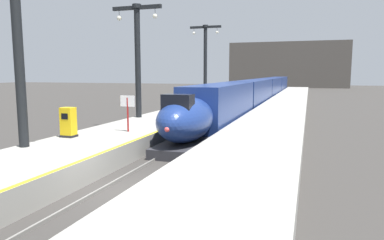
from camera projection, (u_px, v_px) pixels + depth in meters
ground_plane at (121, 192)px, 13.44m from camera, size 260.00×260.00×0.00m
platform_left at (203, 110)px, 37.93m from camera, size 4.80×110.00×1.05m
platform_right at (281, 113)px, 35.41m from camera, size 4.80×110.00×1.05m
platform_left_safety_stripe at (224, 106)px, 37.15m from camera, size 0.20×107.80×0.01m
rail_main_left at (239, 113)px, 39.55m from camera, size 0.08×110.00×0.12m
rail_main_right at (252, 113)px, 39.09m from camera, size 0.08×110.00×0.12m
highspeed_train_main at (261, 90)px, 51.92m from camera, size 2.92×74.58×3.60m
station_column_near at (18, 24)px, 15.79m from camera, size 4.00×0.68×9.11m
station_column_mid at (138, 50)px, 26.94m from camera, size 4.00×0.68×8.54m
station_column_far at (205, 55)px, 44.37m from camera, size 4.00×0.68×9.34m
passenger_near_edge at (197, 100)px, 32.46m from camera, size 0.57×0.25×1.69m
rolling_suitcase at (200, 108)px, 32.23m from camera, size 0.40×0.22×0.98m
ticket_machine_yellow at (68, 123)px, 18.96m from camera, size 0.76×0.62×1.60m
departure_info_board at (128, 106)px, 20.63m from camera, size 0.90×0.10×2.12m
terminus_back_wall at (287, 65)px, 108.53m from camera, size 36.00×2.00×14.00m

